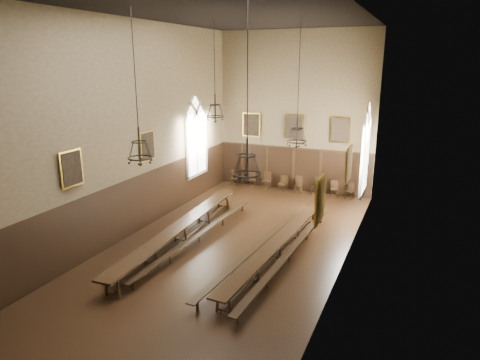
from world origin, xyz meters
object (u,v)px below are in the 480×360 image
Objects in this scene: chair_4 at (298,188)px; chair_1 at (252,183)px; bench_right_inner at (261,245)px; bench_right_outer at (289,255)px; table_right at (275,251)px; chair_0 at (234,181)px; chair_2 at (266,184)px; table_left at (181,234)px; chair_7 at (350,194)px; chandelier_front_left at (140,148)px; chair_6 at (334,192)px; chandelier_back_right at (297,133)px; chandelier_front_right at (247,163)px; chair_5 at (316,190)px; bench_left_outer at (175,231)px; bench_left_inner at (199,237)px; chandelier_back_left at (215,110)px; chair_3 at (283,186)px.

chair_1 is at bearing 172.93° from chair_4.
bench_right_inner reaches higher than bench_right_outer.
chair_0 is (-5.60, 8.70, -0.08)m from table_right.
chair_4 is at bearing 1.40° from chair_2.
table_left is at bearing -112.18° from chair_4.
chair_4 is 1.03× the size of chair_7.
table_right is 1.80× the size of chandelier_front_left.
chair_2 is (2.07, 0.01, 0.03)m from chair_0.
chair_0 is at bearing 165.19° from chair_6.
chair_0 is at bearing 167.60° from chair_1.
chandelier_front_left is at bearing -151.02° from table_right.
chandelier_back_right and chandelier_front_right have the same top height.
chair_7 reaches higher than table_right.
chair_5 is 1.13× the size of chair_7.
table_left is 4.62m from chandelier_front_left.
chandelier_back_right is (-0.69, 2.91, 4.12)m from bench_right_outer.
chandelier_front_right is at bearing -108.28° from chair_6.
bench_left_outer is 9.99× the size of chair_6.
chandelier_back_left is at bearing 100.72° from bench_left_inner.
bench_right_inner is 1.96× the size of chandelier_front_right.
chair_5 is at bearing -160.00° from chair_7.
chandelier_back_left reaches higher than bench_left_outer.
chair_2 is 11.82m from chandelier_front_left.
chandelier_back_right is 1.00× the size of chandelier_front_left.
bench_left_inner is 1.80× the size of chandelier_front_right.
bench_right_outer is 9.58m from chair_2.
chandelier_front_left reaches higher than chair_3.
bench_left_inner is 10.14× the size of chair_3.
chandelier_back_right reaches higher than bench_right_inner.
bench_right_inner is at bearing -89.99° from chair_4.
table_right is 0.81m from bench_right_inner.
chair_7 is at bearing 6.21° from chair_3.
chandelier_front_right reaches higher than chair_5.
chair_1 is at bearing 96.87° from bench_left_inner.
bench_right_outer is 7.24m from chandelier_back_left.
chandelier_back_left and chandelier_front_left have the same top height.
chair_2 reaches higher than bench_left_outer.
chandelier_front_left is (-3.70, -11.03, 4.10)m from chair_5.
chair_0 is 0.18× the size of chandelier_front_left.
chandelier_front_left is at bearing -153.41° from bench_right_outer.
chandelier_front_right is at bearing -3.91° from chandelier_front_left.
chair_0 is (-6.15, 8.66, -0.01)m from bench_right_outer.
chair_3 reaches higher than bench_left_outer.
chandelier_front_left reaches higher than chair_7.
bench_left_outer is 9.37× the size of chair_2.
chandelier_back_right is at bearing -67.93° from chair_5.
bench_left_inner is 8.49m from chair_2.
chair_4 reaches higher than bench_right_inner.
bench_right_outer is at bearing -14.86° from bench_right_inner.
chair_0 is at bearing 104.49° from bench_left_inner.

